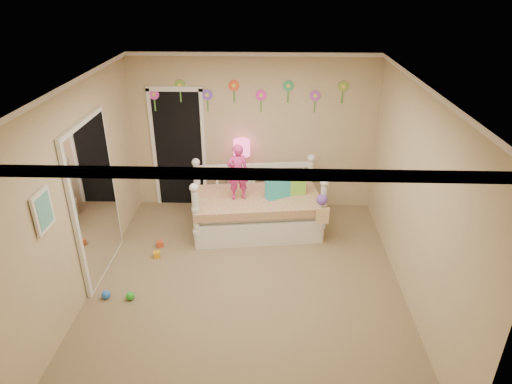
{
  "coord_description": "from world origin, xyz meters",
  "views": [
    {
      "loc": [
        0.28,
        -4.69,
        3.68
      ],
      "look_at": [
        0.1,
        0.6,
        1.05
      ],
      "focal_mm": 31.17,
      "sensor_mm": 36.0,
      "label": 1
    }
  ],
  "objects_px": {
    "daybed": "(257,200)",
    "nightstand": "(242,192)",
    "child": "(238,172)",
    "table_lamp": "(242,152)"
  },
  "relations": [
    {
      "from": "daybed",
      "to": "nightstand",
      "type": "relative_size",
      "value": 3.0
    },
    {
      "from": "table_lamp",
      "to": "child",
      "type": "bearing_deg",
      "value": -90.93
    },
    {
      "from": "nightstand",
      "to": "table_lamp",
      "type": "relative_size",
      "value": 1.1
    },
    {
      "from": "daybed",
      "to": "table_lamp",
      "type": "height_order",
      "value": "table_lamp"
    },
    {
      "from": "daybed",
      "to": "table_lamp",
      "type": "xyz_separation_m",
      "value": [
        -0.27,
        0.68,
        0.52
      ]
    },
    {
      "from": "daybed",
      "to": "child",
      "type": "xyz_separation_m",
      "value": [
        -0.28,
        -0.09,
        0.5
      ]
    },
    {
      "from": "table_lamp",
      "to": "nightstand",
      "type": "bearing_deg",
      "value": 0.0
    },
    {
      "from": "child",
      "to": "table_lamp",
      "type": "distance_m",
      "value": 0.77
    },
    {
      "from": "nightstand",
      "to": "daybed",
      "type": "bearing_deg",
      "value": -67.57
    },
    {
      "from": "daybed",
      "to": "nightstand",
      "type": "height_order",
      "value": "daybed"
    }
  ]
}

